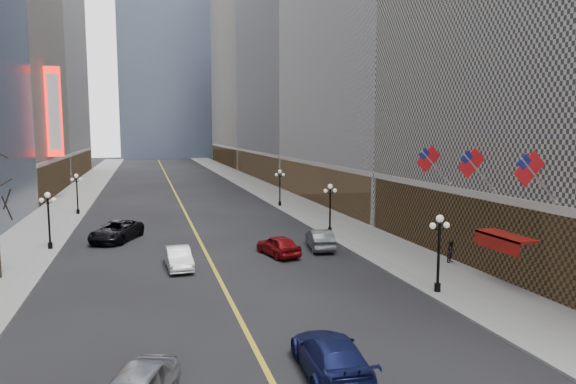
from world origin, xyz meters
TOP-DOWN VIEW (x-y plane):
  - sidewalk_east at (14.00, 70.00)m, footprint 6.00×230.00m
  - sidewalk_west at (-14.00, 70.00)m, footprint 6.00×230.00m
  - lane_line at (0.00, 80.00)m, footprint 0.25×200.00m
  - bldg_east_c at (29.88, 106.00)m, footprint 26.60×40.60m
  - bldg_east_d at (29.90, 149.00)m, footprint 26.60×46.60m
  - streetlamp_east_1 at (11.80, 30.00)m, footprint 1.26×0.44m
  - streetlamp_east_2 at (11.80, 48.00)m, footprint 1.26×0.44m
  - streetlamp_east_3 at (11.80, 66.00)m, footprint 1.26×0.44m
  - streetlamp_west_2 at (-11.80, 48.00)m, footprint 1.26×0.44m
  - streetlamp_west_3 at (-11.80, 66.00)m, footprint 1.26×0.44m
  - flag_3 at (15.31, 27.00)m, footprint 2.87×0.12m
  - flag_4 at (15.31, 32.00)m, footprint 2.87×0.12m
  - flag_5 at (15.31, 37.00)m, footprint 2.87×0.12m
  - awning_c at (16.11, 30.00)m, footprint 1.40×4.00m
  - theatre_marquee at (-15.88, 80.00)m, footprint 2.00×0.55m
  - car_nb_mid at (-2.33, 39.76)m, footprint 1.83×4.61m
  - car_nb_far at (-6.92, 50.39)m, footprint 5.00×6.73m
  - car_sb_near at (2.31, 22.21)m, footprint 2.68×5.76m
  - car_sb_mid at (5.22, 41.50)m, footprint 2.89×4.97m
  - car_sb_far at (9.00, 42.70)m, footprint 2.43×5.08m
  - ped_east_walk at (16.40, 35.63)m, footprint 0.87×0.74m

SIDE VIEW (x-z plane):
  - lane_line at x=0.00m, z-range 0.00..0.02m
  - sidewalk_east at x=14.00m, z-range 0.00..0.15m
  - sidewalk_west at x=-14.00m, z-range 0.00..0.15m
  - car_nb_mid at x=-2.33m, z-range 0.00..1.49m
  - car_sb_mid at x=5.22m, z-range 0.00..1.59m
  - car_sb_far at x=9.00m, z-range 0.00..1.61m
  - car_sb_near at x=2.31m, z-range 0.00..1.63m
  - car_nb_far at x=-6.92m, z-range 0.00..1.70m
  - ped_east_walk at x=16.40m, z-range 0.15..1.72m
  - streetlamp_east_1 at x=11.80m, z-range 0.64..5.16m
  - streetlamp_east_2 at x=11.80m, z-range 0.64..5.16m
  - streetlamp_east_3 at x=11.80m, z-range 0.64..5.16m
  - streetlamp_west_2 at x=-11.80m, z-range 0.64..5.16m
  - streetlamp_west_3 at x=-11.80m, z-range 0.64..5.16m
  - awning_c at x=16.11m, z-range 2.62..3.54m
  - flag_3 at x=15.31m, z-range 5.85..8.72m
  - flag_4 at x=15.31m, z-range 5.85..8.72m
  - flag_5 at x=15.31m, z-range 5.85..8.72m
  - theatre_marquee at x=-15.88m, z-range 6.00..18.00m
  - bldg_east_c at x=29.88m, z-range -0.22..48.58m
  - bldg_east_d at x=29.90m, z-range -0.23..62.57m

